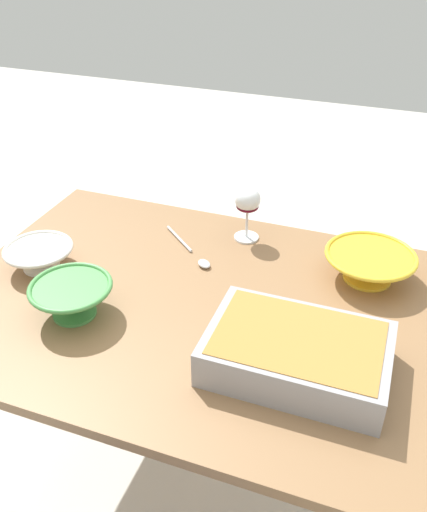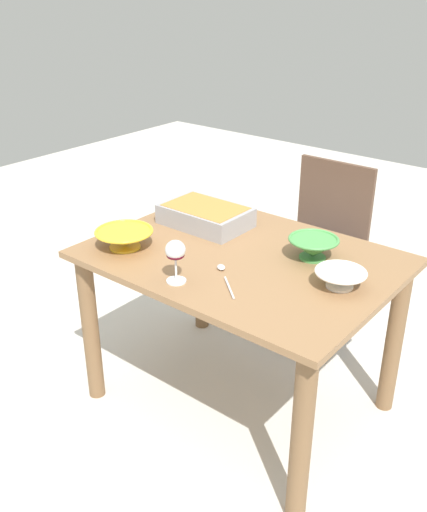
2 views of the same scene
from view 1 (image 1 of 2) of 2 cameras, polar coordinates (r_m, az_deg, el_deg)
name	(u,v)px [view 1 (image 1 of 2)]	position (r m, az deg, el deg)	size (l,w,h in m)	color
ground_plane	(193,477)	(1.92, -2.09, -21.85)	(8.00, 8.00, 0.00)	beige
dining_table	(189,340)	(1.48, -2.56, -8.65)	(1.19, 0.88, 0.73)	olive
wine_glass	(248,204)	(1.58, 3.54, 5.44)	(0.07, 0.07, 0.16)	white
casserole_dish	(297,352)	(1.18, 8.64, -9.75)	(0.38, 0.25, 0.09)	#99999E
mixing_bowl	(72,298)	(1.35, -14.41, -4.21)	(0.20, 0.20, 0.09)	#4C994C
small_bowl	(369,264)	(1.49, 15.81, -0.83)	(0.24, 0.24, 0.08)	yellow
serving_bowl	(39,255)	(1.55, -17.56, 0.05)	(0.19, 0.19, 0.07)	white
serving_spoon	(195,254)	(1.54, -1.93, 0.16)	(0.21, 0.18, 0.01)	silver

